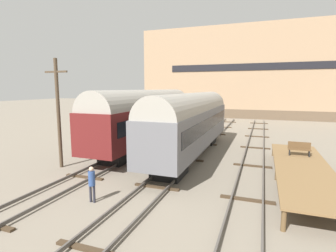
% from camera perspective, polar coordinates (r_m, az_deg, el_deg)
% --- Properties ---
extents(ground_plane, '(200.00, 200.00, 0.00)m').
position_cam_1_polar(ground_plane, '(17.50, 1.35, -9.93)').
color(ground_plane, slate).
extents(track_left, '(2.60, 60.00, 0.26)m').
position_cam_1_polar(track_left, '(19.46, -12.27, -7.80)').
color(track_left, '#4C4742').
rests_on(track_left, ground).
extents(track_middle, '(2.60, 60.00, 0.26)m').
position_cam_1_polar(track_middle, '(17.46, 1.35, -9.49)').
color(track_middle, '#4C4742').
rests_on(track_middle, ground).
extents(track_right, '(2.60, 60.00, 0.26)m').
position_cam_1_polar(track_right, '(16.64, 17.49, -10.79)').
color(track_right, '#4C4742').
rests_on(track_right, ground).
extents(train_car_grey, '(2.88, 16.31, 5.10)m').
position_cam_1_polar(train_car_grey, '(21.02, 5.24, 1.24)').
color(train_car_grey, black).
rests_on(train_car_grey, ground).
extents(train_car_maroon, '(3.08, 17.25, 5.32)m').
position_cam_1_polar(train_car_maroon, '(24.44, -4.51, 2.48)').
color(train_car_maroon, black).
rests_on(train_car_maroon, ground).
extents(station_platform, '(3.04, 12.37, 0.96)m').
position_cam_1_polar(station_platform, '(17.18, 27.28, -8.13)').
color(station_platform, brown).
rests_on(station_platform, ground).
extents(bench, '(1.40, 0.40, 0.91)m').
position_cam_1_polar(bench, '(19.72, 26.67, -4.38)').
color(bench, brown).
rests_on(bench, station_platform).
extents(person_worker, '(0.32, 0.32, 1.77)m').
position_cam_1_polar(person_worker, '(13.27, -16.26, -11.40)').
color(person_worker, '#282833').
rests_on(person_worker, ground).
extents(utility_pole, '(1.80, 0.24, 7.43)m').
position_cam_1_polar(utility_pole, '(19.27, -22.77, 2.89)').
color(utility_pole, '#473828').
rests_on(utility_pole, ground).
extents(warehouse_building, '(39.86, 13.05, 16.62)m').
position_cam_1_polar(warehouse_building, '(55.27, 17.32, 10.82)').
color(warehouse_building, brown).
rests_on(warehouse_building, ground).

